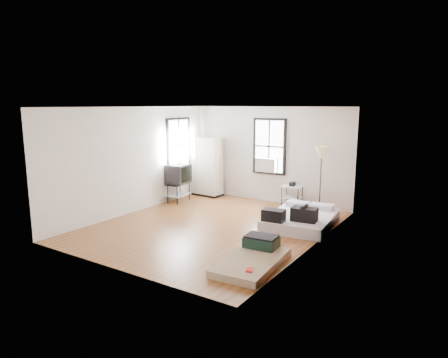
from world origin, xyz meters
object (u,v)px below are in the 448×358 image
Objects in this scene: mattress_bare at (254,257)px; side_table at (292,190)px; tv_stand at (178,175)px; mattress_main at (300,219)px; wardrobe at (208,167)px; floor_lamp at (322,156)px.

side_table is (-1.06, 4.14, 0.38)m from mattress_bare.
mattress_main is at bearing -10.14° from tv_stand.
side_table is (2.86, 0.07, -0.43)m from wardrobe.
mattress_main is 1.80m from side_table.
wardrobe is 1.04× the size of floor_lamp.
floor_lamp reaches higher than tv_stand.
wardrobe is at bearing -178.60° from side_table.
mattress_bare is 4.31m from floor_lamp.
tv_stand is (-4.13, 2.89, 0.70)m from mattress_bare.
mattress_bare is at bearing -43.16° from wardrobe.
wardrobe is 1.21m from tv_stand.
tv_stand is (-3.08, -1.25, 0.32)m from side_table.
mattress_main is at bearing -60.03° from side_table.
mattress_main is 1.18× the size of floor_lamp.
wardrobe is (-3.75, 1.47, 0.75)m from mattress_main.
mattress_main is 1.87× the size of tv_stand.
floor_lamp reaches higher than side_table.
tv_stand is at bearing -157.83° from side_table.
mattress_bare is 2.47× the size of side_table.
floor_lamp is at bearing 10.80° from tv_stand.
tv_stand reaches higher than mattress_main.
floor_lamp is at bearing -4.83° from side_table.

